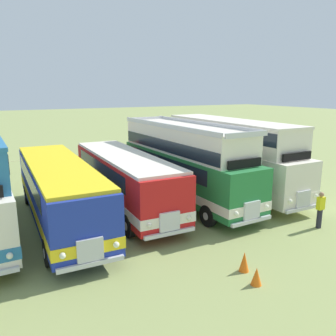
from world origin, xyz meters
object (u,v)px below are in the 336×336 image
object	(u,v)px
cone_mid_row	(256,276)
bus_seventh_in_row	(230,152)
bus_fourth_in_row	(59,188)
bus_fifth_in_row	(124,177)
bus_sixth_in_row	(184,160)
cone_near_end	(244,262)
marshal_person	(320,210)

from	to	relation	value
cone_mid_row	bus_seventh_in_row	bearing A→B (deg)	56.34
bus_fourth_in_row	bus_fifth_in_row	bearing A→B (deg)	8.02
bus_fourth_in_row	bus_fifth_in_row	world-z (taller)	same
bus_sixth_in_row	bus_fifth_in_row	bearing A→B (deg)	174.53
bus_seventh_in_row	cone_mid_row	bearing A→B (deg)	-123.66
cone_near_end	cone_mid_row	distance (m)	0.92
bus_seventh_in_row	marshal_person	distance (m)	7.07
bus_fourth_in_row	cone_mid_row	xyz separation A→B (m)	(4.48, -8.68, -1.45)
cone_near_end	bus_seventh_in_row	bearing A→B (deg)	54.70
bus_fifth_in_row	marshal_person	world-z (taller)	bus_fifth_in_row
bus_fifth_in_row	bus_sixth_in_row	bearing A→B (deg)	-5.47
marshal_person	cone_near_end	bearing A→B (deg)	-166.36
cone_near_end	cone_mid_row	world-z (taller)	cone_near_end
cone_mid_row	bus_fourth_in_row	bearing A→B (deg)	117.31
bus_fifth_in_row	cone_near_end	xyz separation A→B (m)	(1.19, -8.30, -1.39)
bus_sixth_in_row	bus_seventh_in_row	xyz separation A→B (m)	(3.53, 0.32, 0.11)
bus_sixth_in_row	marshal_person	size ratio (longest dim) A/B	6.37
cone_near_end	bus_fifth_in_row	bearing A→B (deg)	98.19
bus_sixth_in_row	bus_seventh_in_row	size ratio (longest dim) A/B	0.96
bus_seventh_in_row	cone_mid_row	distance (m)	11.21
cone_mid_row	marshal_person	xyz separation A→B (m)	(5.95, 2.27, 0.58)
bus_fourth_in_row	marshal_person	xyz separation A→B (m)	(10.43, -6.41, -0.87)
marshal_person	bus_sixth_in_row	bearing A→B (deg)	117.25
bus_fifth_in_row	cone_mid_row	bearing A→B (deg)	-84.06
bus_fifth_in_row	bus_seventh_in_row	distance (m)	7.09
bus_fifth_in_row	cone_mid_row	xyz separation A→B (m)	(0.95, -9.18, -1.45)
bus_fourth_in_row	cone_near_end	world-z (taller)	bus_fourth_in_row
cone_mid_row	bus_fifth_in_row	bearing A→B (deg)	95.94
cone_near_end	marshal_person	distance (m)	5.90
bus_fifth_in_row	cone_near_end	size ratio (longest dim) A/B	14.68
bus_sixth_in_row	bus_fourth_in_row	bearing A→B (deg)	-178.71
bus_sixth_in_row	bus_seventh_in_row	world-z (taller)	bus_sixth_in_row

